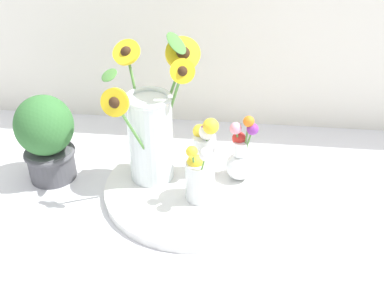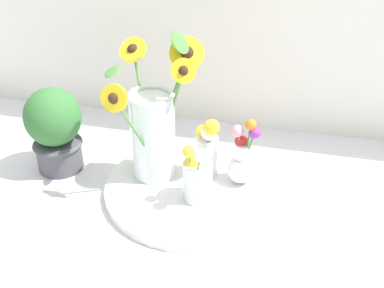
{
  "view_description": "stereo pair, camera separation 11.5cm",
  "coord_description": "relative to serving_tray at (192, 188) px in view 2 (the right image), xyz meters",
  "views": [
    {
      "loc": [
        0.14,
        -0.9,
        0.76
      ],
      "look_at": [
        0.03,
        0.07,
        0.15
      ],
      "focal_mm": 42.0,
      "sensor_mm": 36.0,
      "label": 1
    },
    {
      "loc": [
        0.25,
        -0.88,
        0.76
      ],
      "look_at": [
        0.03,
        0.07,
        0.15
      ],
      "focal_mm": 42.0,
      "sensor_mm": 36.0,
      "label": 2
    }
  ],
  "objects": [
    {
      "name": "mason_jar_sunflowers",
      "position": [
        -0.11,
        0.03,
        0.16
      ],
      "size": [
        0.26,
        0.22,
        0.39
      ],
      "color": "silver",
      "rests_on": "serving_tray"
    },
    {
      "name": "ground_plane",
      "position": [
        -0.03,
        -0.07,
        -0.01
      ],
      "size": [
        6.0,
        6.0,
        0.0
      ],
      "primitive_type": "plane",
      "color": "silver"
    },
    {
      "name": "vase_bulb_right",
      "position": [
        0.13,
        0.05,
        0.08
      ],
      "size": [
        0.08,
        0.08,
        0.19
      ],
      "color": "white",
      "rests_on": "serving_tray"
    },
    {
      "name": "vase_small_center",
      "position": [
        0.03,
        -0.05,
        0.08
      ],
      "size": [
        0.08,
        0.1,
        0.18
      ],
      "color": "white",
      "rests_on": "serving_tray"
    },
    {
      "name": "vase_small_back",
      "position": [
        0.03,
        0.06,
        0.1
      ],
      "size": [
        0.07,
        0.08,
        0.19
      ],
      "color": "white",
      "rests_on": "serving_tray"
    },
    {
      "name": "serving_tray",
      "position": [
        0.0,
        0.0,
        0.0
      ],
      "size": [
        0.47,
        0.47,
        0.02
      ],
      "color": "white",
      "rests_on": "ground_plane"
    },
    {
      "name": "potted_plant",
      "position": [
        -0.4,
        0.02,
        0.12
      ],
      "size": [
        0.16,
        0.16,
        0.25
      ],
      "color": "#4C4C51",
      "rests_on": "ground_plane"
    }
  ]
}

